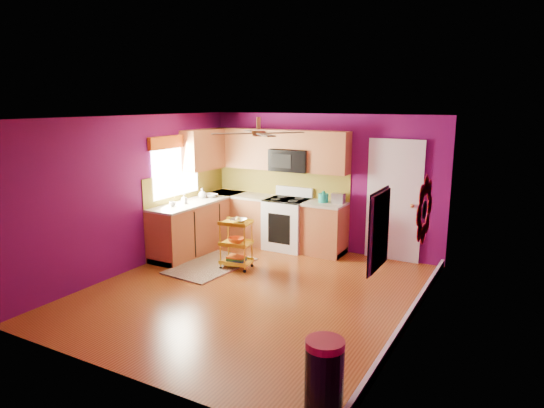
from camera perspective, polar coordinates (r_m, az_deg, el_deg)
The scene contains 18 objects.
ground at distance 7.15m, azimuth -2.31°, elevation -10.32°, with size 5.00×5.00×0.00m, color #6D3110.
room_envelope at distance 6.69m, azimuth -2.23°, elevation 2.68°, with size 4.54×5.04×2.52m.
lower_cabinets at distance 9.16m, azimuth -3.65°, elevation -2.45°, with size 2.81×2.31×0.94m.
electric_range at distance 9.06m, azimuth 1.81°, elevation -2.27°, with size 0.76×0.66×1.13m.
upper_cabinetry at distance 9.16m, azimuth -2.01°, elevation 6.26°, with size 2.80×2.30×1.26m.
left_window at distance 8.83m, azimuth -11.27°, elevation 5.41°, with size 0.08×1.35×1.08m.
panel_door at distance 8.55m, azimuth 14.17°, elevation 0.23°, with size 0.95×0.11×2.15m.
right_wall_art at distance 5.59m, azimuth 15.59°, elevation -1.58°, with size 0.04×2.74×1.04m.
ceiling_fan at distance 6.80m, azimuth -1.59°, elevation 8.42°, with size 1.01×1.01×0.26m.
shag_rug at distance 8.25m, azimuth -7.22°, elevation -7.23°, with size 0.90×1.47×0.02m, color #311B10.
rolling_cart at distance 7.99m, azimuth -4.20°, elevation -4.49°, with size 0.53×0.42×0.88m.
trash_can at distance 4.57m, azimuth 6.17°, elevation -19.40°, with size 0.45×0.45×0.67m.
teal_kettle at distance 8.72m, azimuth 6.06°, elevation 0.75°, with size 0.18×0.18×0.21m.
toaster at distance 8.67m, azimuth 7.80°, elevation 0.68°, with size 0.22×0.15×0.18m, color beige.
soap_bottle_a at distance 8.67m, azimuth -10.29°, elevation 0.57°, with size 0.08×0.08×0.17m, color #EA3F72.
soap_bottle_b at distance 9.13m, azimuth -8.21°, elevation 1.26°, with size 0.15×0.15×0.19m, color white.
counter_dish at distance 9.22m, azimuth -7.18°, elevation 0.99°, with size 0.24×0.24×0.06m, color white.
counter_cup at distance 8.50m, azimuth -11.62°, elevation -0.01°, with size 0.11×0.11×0.09m, color white.
Camera 1 is at (3.45, -5.65, 2.71)m, focal length 32.00 mm.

